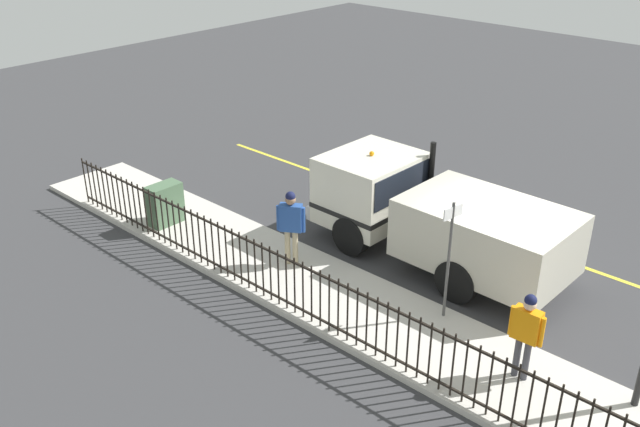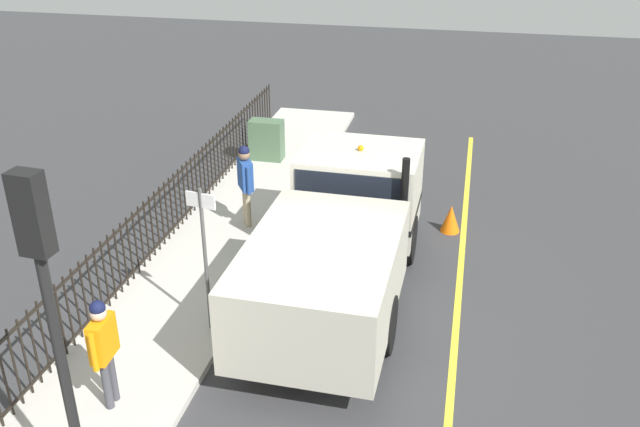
{
  "view_description": "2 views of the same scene",
  "coord_description": "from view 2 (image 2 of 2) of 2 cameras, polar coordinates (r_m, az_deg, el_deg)",
  "views": [
    {
      "loc": [
        12.1,
        5.86,
        8.14
      ],
      "look_at": [
        1.92,
        -3.42,
        1.37
      ],
      "focal_mm": 38.78,
      "sensor_mm": 36.0,
      "label": 1
    },
    {
      "loc": [
        -2.03,
        8.77,
        6.87
      ],
      "look_at": [
        0.7,
        -3.47,
        0.76
      ],
      "focal_mm": 38.89,
      "sensor_mm": 36.0,
      "label": 2
    }
  ],
  "objects": [
    {
      "name": "utility_cabinet",
      "position": [
        18.31,
        -4.42,
        6.06
      ],
      "size": [
        0.87,
        0.47,
        1.06
      ],
      "primitive_type": "cube",
      "color": "#4C6B4C",
      "rests_on": "sidewalk_slab"
    },
    {
      "name": "street_sign",
      "position": [
        11.0,
        -9.51,
        -2.53
      ],
      "size": [
        0.5,
        0.11,
        2.53
      ],
      "color": "#4C4C4C",
      "rests_on": "sidewalk_slab"
    },
    {
      "name": "ground_plane",
      "position": [
        11.32,
        -0.37,
        -11.37
      ],
      "size": [
        53.31,
        53.31,
        0.0
      ],
      "primitive_type": "plane",
      "color": "#38383A",
      "rests_on": "ground"
    },
    {
      "name": "traffic_cone",
      "position": [
        15.04,
        10.7,
        -0.41
      ],
      "size": [
        0.42,
        0.42,
        0.6
      ],
      "primitive_type": "cone",
      "color": "orange",
      "rests_on": "ground"
    },
    {
      "name": "pedestrian_distant",
      "position": [
        10.01,
        -17.41,
        -10.1
      ],
      "size": [
        0.24,
        0.63,
        1.71
      ],
      "rotation": [
        0.0,
        0.0,
        1.62
      ],
      "color": "orange",
      "rests_on": "sidewalk_slab"
    },
    {
      "name": "worker_standing",
      "position": [
        14.54,
        -6.16,
        2.97
      ],
      "size": [
        0.46,
        0.57,
        1.8
      ],
      "rotation": [
        0.0,
        0.0,
        2.13
      ],
      "color": "#264C99",
      "rests_on": "sidewalk_slab"
    },
    {
      "name": "iron_fence",
      "position": [
        12.15,
        -18.03,
        -5.58
      ],
      "size": [
        0.04,
        20.63,
        1.27
      ],
      "color": "black",
      "rests_on": "sidewalk_slab"
    },
    {
      "name": "sidewalk_slab",
      "position": [
        12.08,
        -13.24,
        -9.13
      ],
      "size": [
        2.41,
        24.23,
        0.12
      ],
      "primitive_type": "cube",
      "color": "beige",
      "rests_on": "ground"
    },
    {
      "name": "work_truck",
      "position": [
        12.27,
        1.89,
        -1.39
      ],
      "size": [
        2.4,
        6.2,
        2.47
      ],
      "rotation": [
        0.0,
        0.0,
        3.13
      ],
      "color": "silver",
      "rests_on": "ground"
    },
    {
      "name": "traffic_light_near",
      "position": [
        7.37,
        -21.54,
        -5.98
      ],
      "size": [
        0.31,
        0.23,
        4.35
      ],
      "rotation": [
        0.0,
        0.0,
        3.07
      ],
      "color": "black",
      "rests_on": "sidewalk_slab"
    },
    {
      "name": "lane_marking",
      "position": [
        11.14,
        10.84,
        -12.64
      ],
      "size": [
        0.12,
        21.81,
        0.01
      ],
      "primitive_type": "cube",
      "color": "yellow",
      "rests_on": "ground"
    }
  ]
}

